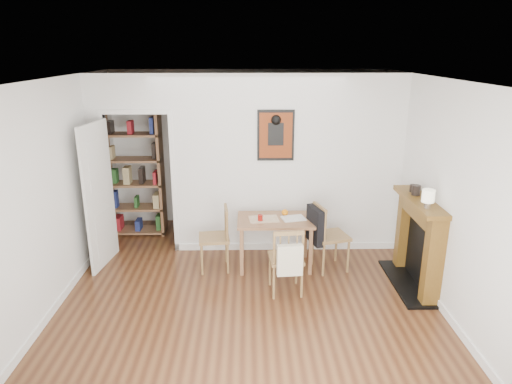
{
  "coord_description": "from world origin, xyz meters",
  "views": [
    {
      "loc": [
        0.01,
        -5.0,
        2.92
      ],
      "look_at": [
        0.11,
        0.6,
        1.15
      ],
      "focal_mm": 32.0,
      "sensor_mm": 36.0,
      "label": 1
    }
  ],
  "objects_px": {
    "dining_table": "(275,225)",
    "notebook": "(293,218)",
    "chair_front": "(286,259)",
    "bookshelf": "(135,172)",
    "ceramic_jar_a": "(416,190)",
    "ceramic_jar_b": "(413,188)",
    "orange_fruit": "(285,212)",
    "red_glass": "(260,218)",
    "fireplace": "(419,240)",
    "chair_left": "(214,239)",
    "chair_right": "(329,236)",
    "mantel_lamp": "(428,197)"
  },
  "relations": [
    {
      "from": "chair_right",
      "to": "fireplace",
      "type": "xyz_separation_m",
      "value": [
        1.05,
        -0.45,
        0.13
      ]
    },
    {
      "from": "dining_table",
      "to": "notebook",
      "type": "relative_size",
      "value": 3.33
    },
    {
      "from": "chair_right",
      "to": "ceramic_jar_b",
      "type": "bearing_deg",
      "value": -9.25
    },
    {
      "from": "dining_table",
      "to": "notebook",
      "type": "xyz_separation_m",
      "value": [
        0.25,
        -0.0,
        0.09
      ]
    },
    {
      "from": "chair_left",
      "to": "red_glass",
      "type": "relative_size",
      "value": 10.49
    },
    {
      "from": "dining_table",
      "to": "red_glass",
      "type": "bearing_deg",
      "value": -161.18
    },
    {
      "from": "orange_fruit",
      "to": "ceramic_jar_b",
      "type": "distance_m",
      "value": 1.71
    },
    {
      "from": "ceramic_jar_a",
      "to": "ceramic_jar_b",
      "type": "bearing_deg",
      "value": 87.87
    },
    {
      "from": "bookshelf",
      "to": "red_glass",
      "type": "xyz_separation_m",
      "value": [
        1.97,
        -1.32,
        -0.3
      ]
    },
    {
      "from": "chair_front",
      "to": "notebook",
      "type": "distance_m",
      "value": 0.78
    },
    {
      "from": "chair_front",
      "to": "bookshelf",
      "type": "distance_m",
      "value": 3.06
    },
    {
      "from": "dining_table",
      "to": "chair_front",
      "type": "height_order",
      "value": "chair_front"
    },
    {
      "from": "chair_front",
      "to": "ceramic_jar_a",
      "type": "height_order",
      "value": "ceramic_jar_a"
    },
    {
      "from": "chair_front",
      "to": "bookshelf",
      "type": "bearing_deg",
      "value": 139.05
    },
    {
      "from": "dining_table",
      "to": "mantel_lamp",
      "type": "height_order",
      "value": "mantel_lamp"
    },
    {
      "from": "chair_left",
      "to": "bookshelf",
      "type": "xyz_separation_m",
      "value": [
        -1.34,
        1.31,
        0.59
      ]
    },
    {
      "from": "chair_front",
      "to": "ceramic_jar_b",
      "type": "height_order",
      "value": "ceramic_jar_b"
    },
    {
      "from": "bookshelf",
      "to": "red_glass",
      "type": "height_order",
      "value": "bookshelf"
    },
    {
      "from": "dining_table",
      "to": "fireplace",
      "type": "xyz_separation_m",
      "value": [
        1.78,
        -0.55,
        -0.0
      ]
    },
    {
      "from": "chair_left",
      "to": "notebook",
      "type": "height_order",
      "value": "chair_left"
    },
    {
      "from": "orange_fruit",
      "to": "chair_left",
      "type": "bearing_deg",
      "value": -168.43
    },
    {
      "from": "notebook",
      "to": "ceramic_jar_b",
      "type": "height_order",
      "value": "ceramic_jar_b"
    },
    {
      "from": "ceramic_jar_b",
      "to": "chair_front",
      "type": "bearing_deg",
      "value": -164.35
    },
    {
      "from": "chair_right",
      "to": "fireplace",
      "type": "bearing_deg",
      "value": -23.39
    },
    {
      "from": "notebook",
      "to": "chair_left",
      "type": "bearing_deg",
      "value": -176.57
    },
    {
      "from": "dining_table",
      "to": "chair_front",
      "type": "distance_m",
      "value": 0.75
    },
    {
      "from": "red_glass",
      "to": "orange_fruit",
      "type": "relative_size",
      "value": 0.96
    },
    {
      "from": "chair_front",
      "to": "red_glass",
      "type": "distance_m",
      "value": 0.78
    },
    {
      "from": "notebook",
      "to": "ceramic_jar_a",
      "type": "relative_size",
      "value": 2.41
    },
    {
      "from": "chair_front",
      "to": "red_glass",
      "type": "bearing_deg",
      "value": 114.64
    },
    {
      "from": "red_glass",
      "to": "notebook",
      "type": "bearing_deg",
      "value": 8.38
    },
    {
      "from": "dining_table",
      "to": "red_glass",
      "type": "relative_size",
      "value": 12.08
    },
    {
      "from": "bookshelf",
      "to": "ceramic_jar_b",
      "type": "bearing_deg",
      "value": -21.05
    },
    {
      "from": "dining_table",
      "to": "ceramic_jar_a",
      "type": "relative_size",
      "value": 8.01
    },
    {
      "from": "fireplace",
      "to": "ceramic_jar_b",
      "type": "relative_size",
      "value": 12.91
    },
    {
      "from": "bookshelf",
      "to": "orange_fruit",
      "type": "bearing_deg",
      "value": -25.68
    },
    {
      "from": "chair_right",
      "to": "ceramic_jar_a",
      "type": "xyz_separation_m",
      "value": [
        1.0,
        -0.3,
        0.74
      ]
    },
    {
      "from": "dining_table",
      "to": "chair_left",
      "type": "height_order",
      "value": "chair_left"
    },
    {
      "from": "mantel_lamp",
      "to": "ceramic_jar_b",
      "type": "xyz_separation_m",
      "value": [
        0.06,
        0.64,
        -0.09
      ]
    },
    {
      "from": "orange_fruit",
      "to": "ceramic_jar_b",
      "type": "height_order",
      "value": "ceramic_jar_b"
    },
    {
      "from": "fireplace",
      "to": "orange_fruit",
      "type": "xyz_separation_m",
      "value": [
        -1.64,
        0.68,
        0.13
      ]
    },
    {
      "from": "notebook",
      "to": "mantel_lamp",
      "type": "distance_m",
      "value": 1.8
    },
    {
      "from": "fireplace",
      "to": "chair_front",
      "type": "bearing_deg",
      "value": -174.2
    },
    {
      "from": "chair_left",
      "to": "mantel_lamp",
      "type": "bearing_deg",
      "value": -18.36
    },
    {
      "from": "chair_left",
      "to": "ceramic_jar_b",
      "type": "relative_size",
      "value": 9.23
    },
    {
      "from": "chair_right",
      "to": "fireplace",
      "type": "distance_m",
      "value": 1.15
    },
    {
      "from": "chair_front",
      "to": "ceramic_jar_b",
      "type": "relative_size",
      "value": 9.16
    },
    {
      "from": "chair_front",
      "to": "mantel_lamp",
      "type": "distance_m",
      "value": 1.81
    },
    {
      "from": "dining_table",
      "to": "fireplace",
      "type": "bearing_deg",
      "value": -17.19
    },
    {
      "from": "chair_left",
      "to": "fireplace",
      "type": "xyz_separation_m",
      "value": [
        2.62,
        -0.48,
        0.17
      ]
    }
  ]
}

